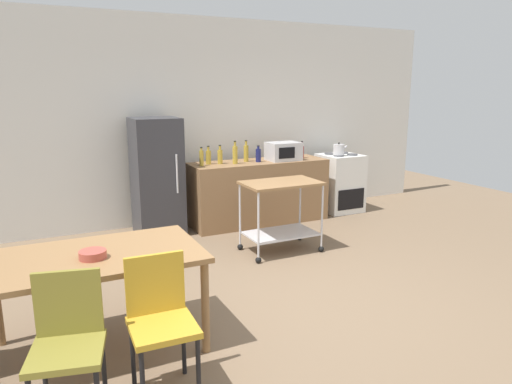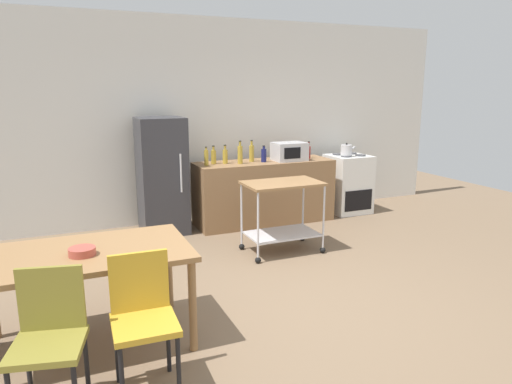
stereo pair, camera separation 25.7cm
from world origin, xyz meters
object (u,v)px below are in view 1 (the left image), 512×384
refrigerator (157,177)px  kitchen_cart (281,205)px  chair_mustard (160,316)px  bottle_sparkling_water (246,153)px  bottle_wine (201,158)px  kettle (339,149)px  bottle_hot_sauce (258,155)px  bottle_soda (235,154)px  microwave (283,151)px  bottle_vinegar (208,157)px  fruit_bowl (93,254)px  bottle_soy_sauce (302,151)px  stove_oven (340,183)px  dining_table (96,264)px  chair_olive (68,339)px  bottle_sesame_oil (220,156)px

refrigerator → kitchen_cart: (1.13, -1.34, -0.20)m
chair_mustard → bottle_sparkling_water: bottle_sparkling_water is taller
bottle_wine → kettle: size_ratio=1.05×
chair_mustard → bottle_hot_sauce: 3.92m
bottle_soda → microwave: bottle_soda is taller
bottle_vinegar → microwave: bearing=-7.2°
bottle_hot_sauce → refrigerator: bearing=173.4°
bottle_vinegar → chair_mustard: bearing=-115.4°
bottle_hot_sauce → kitchen_cart: bearing=-103.6°
fruit_bowl → refrigerator: bearing=66.9°
chair_mustard → bottle_soy_sauce: 4.44m
stove_oven → bottle_soda: size_ratio=2.90×
bottle_soda → microwave: bearing=-0.6°
bottle_sparkling_water → kettle: (1.51, -0.12, -0.02)m
chair_mustard → bottle_vinegar: bearing=66.7°
stove_oven → refrigerator: (-2.90, 0.08, 0.32)m
bottle_wine → microwave: size_ratio=0.55×
bottle_wine → refrigerator: bearing=167.6°
dining_table → chair_olive: chair_olive is taller
bottle_hot_sauce → fruit_bowl: size_ratio=1.23×
bottle_soda → fruit_bowl: bearing=-130.9°
chair_olive → fruit_bowl: 0.74m
dining_table → bottle_sparkling_water: size_ratio=4.94×
chair_olive → kitchen_cart: (2.52, 2.03, 0.05)m
chair_mustard → refrigerator: (0.85, 3.33, 0.26)m
bottle_sparkling_water → fruit_bowl: bearing=-132.4°
fruit_bowl → kettle: 4.69m
bottle_sparkling_water → bottle_hot_sauce: 0.18m
stove_oven → bottle_sparkling_water: (-1.63, 0.02, 0.57)m
bottle_soda → chair_olive: bearing=-127.4°
bottle_soda → bottle_hot_sauce: bearing=1.2°
bottle_sparkling_water → dining_table: bearing=-132.9°
kitchen_cart → bottle_sparkling_water: bearing=83.6°
kitchen_cart → microwave: bearing=59.6°
chair_olive → microwave: size_ratio=1.93×
kitchen_cart → bottle_soy_sauce: bottle_soy_sauce is taller
bottle_wine → fruit_bowl: (-1.74, -2.59, -0.23)m
chair_olive → bottle_sesame_oil: bottle_sesame_oil is taller
bottle_sesame_oil → kettle: bottle_sesame_oil is taller
bottle_wine → bottle_hot_sauce: bearing=-2.5°
chair_mustard → bottle_sparkling_water: size_ratio=2.93×
bottle_vinegar → bottle_soda: bottle_soda is taller
bottle_vinegar → fruit_bowl: (-1.87, -2.68, -0.22)m
bottle_sparkling_water → fruit_bowl: size_ratio=1.60×
bottle_soda → microwave: (0.76, -0.01, -0.00)m
dining_table → bottle_wine: (1.71, 2.51, 0.34)m
chair_mustard → chair_olive: bearing=-173.6°
bottle_sesame_oil → bottle_soy_sauce: (1.30, -0.03, -0.01)m
dining_table → bottle_soy_sauce: 4.17m
bottle_sparkling_water → fruit_bowl: 3.62m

